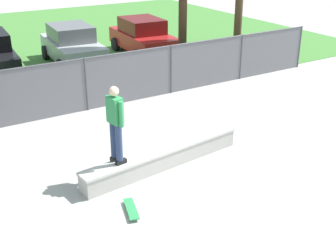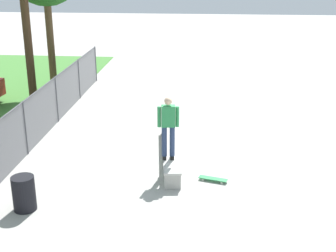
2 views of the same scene
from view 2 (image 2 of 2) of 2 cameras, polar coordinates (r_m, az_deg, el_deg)
The scene contains 6 objects.
ground_plane at distance 14.64m, azimuth 5.76°, elevation -4.14°, with size 80.00×80.00×0.00m, color #ADAAA3.
concrete_ledge at distance 14.70m, azimuth 0.28°, elevation -2.89°, with size 4.47×0.97×0.49m.
skateboarder at distance 13.09m, azimuth 0.03°, elevation 0.08°, with size 0.31×0.60×1.82m.
skateboard at distance 13.30m, azimuth 5.43°, elevation -6.33°, with size 0.41×0.82×0.09m.
chainlink_fence at distance 15.36m, azimuth -16.84°, elevation 0.03°, with size 19.08×0.07×1.73m.
trash_bin at distance 12.20m, azimuth -16.95°, elevation -7.76°, with size 0.56×0.56×0.88m, color black.
Camera 2 is at (-13.41, 0.30, 5.87)m, focal length 50.66 mm.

